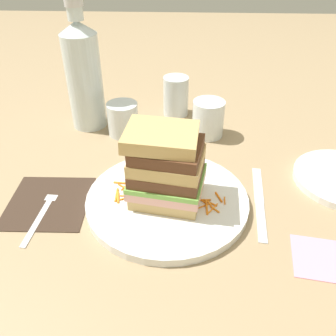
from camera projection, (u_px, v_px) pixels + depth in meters
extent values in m
plane|color=#9E8460|center=(162.00, 206.00, 0.62)|extent=(3.00, 3.00, 0.00)
cylinder|color=white|center=(167.00, 200.00, 0.62)|extent=(0.28, 0.28, 0.01)
cube|color=tan|center=(167.00, 192.00, 0.61)|extent=(0.13, 0.11, 0.02)
cube|color=#E0A393|center=(167.00, 184.00, 0.60)|extent=(0.14, 0.12, 0.01)
cube|color=#7AB74C|center=(167.00, 178.00, 0.60)|extent=(0.14, 0.12, 0.01)
cube|color=#56331E|center=(167.00, 171.00, 0.59)|extent=(0.13, 0.12, 0.02)
cube|color=tan|center=(167.00, 161.00, 0.58)|extent=(0.13, 0.11, 0.02)
cube|color=#56331E|center=(167.00, 150.00, 0.56)|extent=(0.12, 0.11, 0.02)
cube|color=tan|center=(164.00, 137.00, 0.56)|extent=(0.12, 0.11, 0.03)
cylinder|color=orange|center=(122.00, 183.00, 0.65)|extent=(0.03, 0.01, 0.00)
cylinder|color=orange|center=(118.00, 196.00, 0.62)|extent=(0.01, 0.03, 0.00)
cylinder|color=orange|center=(131.00, 193.00, 0.63)|extent=(0.01, 0.02, 0.00)
cylinder|color=orange|center=(130.00, 196.00, 0.62)|extent=(0.03, 0.00, 0.00)
cylinder|color=orange|center=(124.00, 188.00, 0.64)|extent=(0.03, 0.02, 0.00)
cylinder|color=orange|center=(117.00, 195.00, 0.62)|extent=(0.01, 0.03, 0.00)
cylinder|color=orange|center=(126.00, 198.00, 0.62)|extent=(0.02, 0.01, 0.00)
cylinder|color=orange|center=(133.00, 195.00, 0.62)|extent=(0.02, 0.01, 0.00)
cylinder|color=orange|center=(134.00, 186.00, 0.64)|extent=(0.02, 0.02, 0.00)
cylinder|color=orange|center=(125.00, 186.00, 0.64)|extent=(0.01, 0.02, 0.00)
cylinder|color=orange|center=(225.00, 202.00, 0.61)|extent=(0.00, 0.02, 0.00)
cylinder|color=orange|center=(201.00, 199.00, 0.61)|extent=(0.02, 0.02, 0.00)
cylinder|color=orange|center=(207.00, 208.00, 0.60)|extent=(0.00, 0.03, 0.00)
cylinder|color=orange|center=(211.00, 203.00, 0.60)|extent=(0.02, 0.02, 0.00)
cylinder|color=orange|center=(203.00, 206.00, 0.60)|extent=(0.03, 0.02, 0.00)
cylinder|color=orange|center=(219.00, 197.00, 0.62)|extent=(0.01, 0.03, 0.00)
cylinder|color=orange|center=(205.00, 199.00, 0.61)|extent=(0.02, 0.00, 0.00)
cylinder|color=orange|center=(211.00, 205.00, 0.60)|extent=(0.01, 0.02, 0.00)
cylinder|color=orange|center=(215.00, 209.00, 0.59)|extent=(0.02, 0.02, 0.00)
cylinder|color=orange|center=(212.00, 209.00, 0.59)|extent=(0.02, 0.03, 0.00)
cube|color=#38281E|center=(49.00, 201.00, 0.63)|extent=(0.14, 0.15, 0.00)
cube|color=silver|center=(36.00, 221.00, 0.59)|extent=(0.02, 0.11, 0.00)
cube|color=silver|center=(51.00, 196.00, 0.64)|extent=(0.02, 0.02, 0.00)
cylinder|color=silver|center=(61.00, 187.00, 0.66)|extent=(0.01, 0.04, 0.00)
cylinder|color=silver|center=(58.00, 187.00, 0.66)|extent=(0.01, 0.04, 0.00)
cylinder|color=silver|center=(55.00, 187.00, 0.66)|extent=(0.01, 0.04, 0.00)
cylinder|color=silver|center=(52.00, 186.00, 0.66)|extent=(0.01, 0.04, 0.00)
cube|color=silver|center=(261.00, 221.00, 0.59)|extent=(0.02, 0.10, 0.00)
cube|color=silver|center=(258.00, 184.00, 0.67)|extent=(0.03, 0.11, 0.00)
cylinder|color=white|center=(208.00, 119.00, 0.80)|extent=(0.07, 0.07, 0.08)
cylinder|color=orange|center=(208.00, 124.00, 0.81)|extent=(0.07, 0.07, 0.05)
cylinder|color=silver|center=(85.00, 82.00, 0.80)|extent=(0.08, 0.08, 0.21)
cone|color=silver|center=(77.00, 27.00, 0.73)|extent=(0.08, 0.08, 0.03)
cylinder|color=silver|center=(75.00, 13.00, 0.72)|extent=(0.03, 0.03, 0.03)
cylinder|color=silver|center=(73.00, 2.00, 0.71)|extent=(0.04, 0.04, 0.02)
cylinder|color=silver|center=(123.00, 119.00, 0.81)|extent=(0.07, 0.07, 0.07)
cylinder|color=silver|center=(176.00, 96.00, 0.88)|extent=(0.06, 0.06, 0.10)
cube|color=pink|center=(322.00, 259.00, 0.53)|extent=(0.10, 0.10, 0.00)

